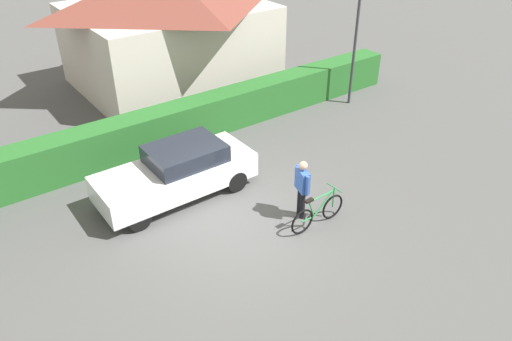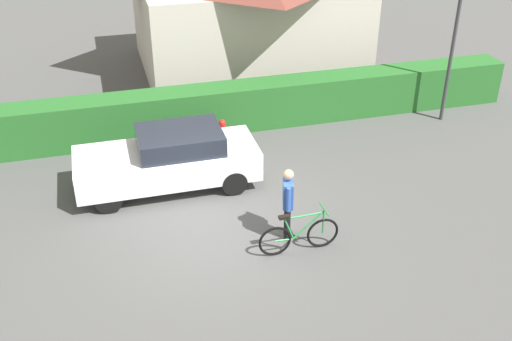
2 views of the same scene
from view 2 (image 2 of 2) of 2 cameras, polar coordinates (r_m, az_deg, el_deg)
name	(u,v)px [view 2 (image 2 of 2)]	position (r m, az deg, el deg)	size (l,w,h in m)	color
ground_plane	(213,232)	(13.00, -3.97, -5.71)	(60.00, 60.00, 0.00)	#4E4E4E
hedge_row	(176,113)	(16.75, -7.40, 5.28)	(19.38, 0.90, 1.24)	#266327
parked_car_near	(170,159)	(14.27, -7.99, 1.07)	(4.15, 1.61, 1.42)	silver
bicycle	(299,235)	(12.27, 4.01, -6.00)	(1.67, 0.50, 0.92)	black
person_rider	(288,199)	(12.35, 2.96, -2.63)	(0.32, 0.63, 1.59)	black
street_lamp	(457,20)	(17.52, 18.11, 13.07)	(0.28, 0.28, 4.48)	#38383D
fire_hydrant	(222,134)	(16.00, -3.13, 3.42)	(0.20, 0.20, 0.81)	red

